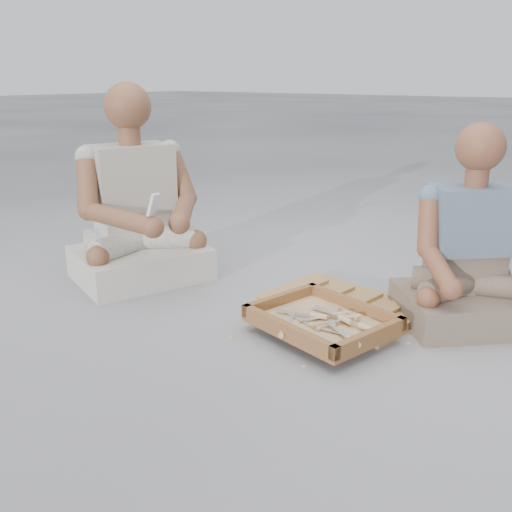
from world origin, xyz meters
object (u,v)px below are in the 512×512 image
Objects in this scene: carved_panel at (343,306)px; tool_tray at (322,321)px; companion at (470,260)px; craftsman at (137,215)px.

carved_panel is 1.12× the size of tool_tray.
companion reaches higher than carved_panel.
companion is (0.41, 0.51, 0.22)m from tool_tray.
craftsman reaches higher than tool_tray.
tool_tray is at bearing 6.97° from companion.
tool_tray is 0.60× the size of craftsman.
tool_tray is 0.71× the size of companion.
companion is at bearing 50.78° from tool_tray.
tool_tray is (0.07, -0.30, 0.05)m from carved_panel.
craftsman is at bearing -166.48° from carved_panel.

